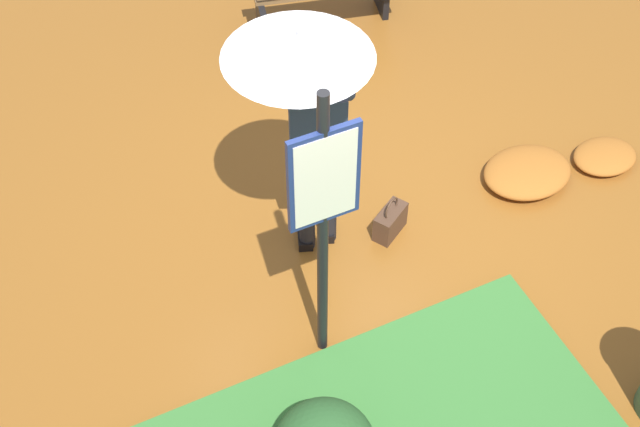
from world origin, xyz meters
The scene contains 6 objects.
ground_plane centered at (0.00, 0.00, 0.00)m, with size 18.00×18.00×0.00m, color brown.
person_with_umbrella centered at (0.33, -0.07, 1.55)m, with size 0.96×0.96×2.04m.
info_sign_post centered at (0.63, 0.80, 1.44)m, with size 0.44×0.07×2.30m.
handbag centered at (-0.29, 0.08, 0.13)m, with size 0.33×0.28×0.37m.
leaf_pile_near_person centered at (-1.58, 0.05, 0.08)m, with size 0.75×0.60×0.16m.
leaf_pile_by_bench centered at (-2.28, 0.16, 0.06)m, with size 0.55×0.44×0.12m.
Camera 1 is at (2.09, 3.85, 5.19)m, focal length 49.22 mm.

